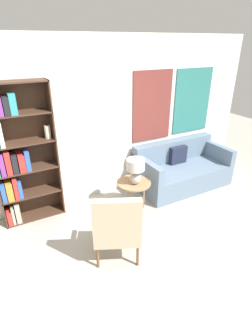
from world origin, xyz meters
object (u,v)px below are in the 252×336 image
at_px(bookshelf, 16,157).
at_px(couch, 181,170).
at_px(armchair, 117,226).
at_px(side_table, 134,185).
at_px(table_lamp, 136,169).

relative_size(bookshelf, couch, 1.18).
xyz_separation_m(bookshelf, armchair, (0.88, -1.49, -0.54)).
xyz_separation_m(bookshelf, side_table, (1.65, -0.57, -0.62)).
bearing_deg(bookshelf, couch, -5.48).
distance_m(couch, side_table, 1.27).
xyz_separation_m(bookshelf, couch, (2.88, -0.28, -0.76)).
height_order(armchair, couch, armchair).
height_order(bookshelf, couch, bookshelf).
bearing_deg(table_lamp, bookshelf, 159.40).
distance_m(armchair, side_table, 1.20).
bearing_deg(armchair, couch, 31.19).
height_order(armchair, side_table, armchair).
bearing_deg(table_lamp, side_table, 85.10).
distance_m(bookshelf, couch, 2.99).
relative_size(bookshelf, side_table, 3.79).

